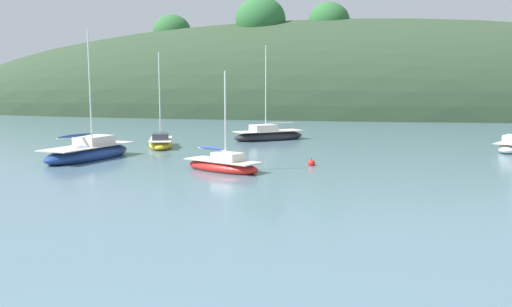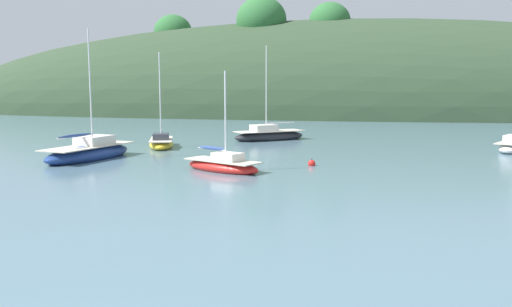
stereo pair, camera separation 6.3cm
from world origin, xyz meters
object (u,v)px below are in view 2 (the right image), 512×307
object	(u,v)px
sailboat_orange_cutter	(161,143)
mooring_buoy_channel	(312,164)
sailboat_black_sloop	(89,152)
sailboat_yellow_far	(223,165)
sailboat_white_near	(269,135)

from	to	relation	value
sailboat_orange_cutter	mooring_buoy_channel	xyz separation A→B (m)	(12.29, -7.14, -0.22)
sailboat_orange_cutter	mooring_buoy_channel	bearing A→B (deg)	-30.17
sailboat_orange_cutter	mooring_buoy_channel	distance (m)	14.21
sailboat_black_sloop	sailboat_orange_cutter	world-z (taller)	sailboat_black_sloop
sailboat_yellow_far	sailboat_white_near	distance (m)	17.26
sailboat_black_sloop	sailboat_yellow_far	size ratio (longest dim) A/B	1.51
sailboat_black_sloop	sailboat_orange_cutter	distance (m)	7.45
sailboat_white_near	mooring_buoy_channel	world-z (taller)	sailboat_white_near
sailboat_orange_cutter	mooring_buoy_channel	size ratio (longest dim) A/B	13.73
sailboat_white_near	sailboat_black_sloop	bearing A→B (deg)	-122.68
sailboat_black_sloop	sailboat_white_near	distance (m)	17.04
sailboat_black_sloop	sailboat_yellow_far	bearing A→B (deg)	-16.70
sailboat_black_sloop	mooring_buoy_channel	world-z (taller)	sailboat_black_sloop
sailboat_yellow_far	sailboat_orange_cutter	bearing A→B (deg)	127.21
sailboat_black_sloop	mooring_buoy_channel	bearing A→B (deg)	0.11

